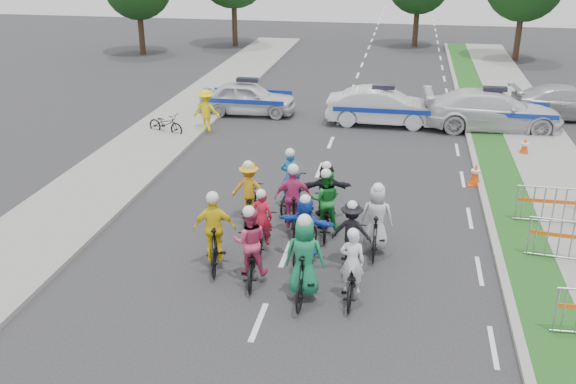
% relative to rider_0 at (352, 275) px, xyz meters
% --- Properties ---
extents(ground, '(90.00, 90.00, 0.00)m').
position_rel_rider_0_xyz_m(ground, '(-1.75, -1.27, -0.57)').
color(ground, '#28282B').
rests_on(ground, ground).
extents(curb_right, '(0.20, 60.00, 0.12)m').
position_rel_rider_0_xyz_m(curb_right, '(3.35, 3.73, -0.51)').
color(curb_right, gray).
rests_on(curb_right, ground).
extents(grass_strip, '(1.20, 60.00, 0.11)m').
position_rel_rider_0_xyz_m(grass_strip, '(4.05, 3.73, -0.51)').
color(grass_strip, '#194C18').
rests_on(grass_strip, ground).
extents(sidewalk_left, '(3.00, 60.00, 0.13)m').
position_rel_rider_0_xyz_m(sidewalk_left, '(-8.25, 3.73, -0.50)').
color(sidewalk_left, gray).
rests_on(sidewalk_left, ground).
extents(rider_0, '(0.59, 1.68, 1.71)m').
position_rel_rider_0_xyz_m(rider_0, '(0.00, 0.00, 0.00)').
color(rider_0, black).
rests_on(rider_0, ground).
extents(rider_1, '(0.86, 1.93, 2.02)m').
position_rel_rider_0_xyz_m(rider_1, '(-0.99, -0.18, 0.21)').
color(rider_1, black).
rests_on(rider_1, ground).
extents(rider_2, '(0.94, 1.90, 1.86)m').
position_rel_rider_0_xyz_m(rider_2, '(-2.31, 0.39, 0.12)').
color(rider_2, black).
rests_on(rider_2, ground).
extents(rider_3, '(1.03, 1.91, 1.94)m').
position_rel_rider_0_xyz_m(rider_3, '(-3.26, 0.84, 0.17)').
color(rider_3, black).
rests_on(rider_3, ground).
extents(rider_4, '(0.96, 1.68, 1.69)m').
position_rel_rider_0_xyz_m(rider_4, '(-0.15, 1.49, 0.09)').
color(rider_4, black).
rests_on(rider_4, ground).
extents(rider_5, '(1.44, 1.71, 1.73)m').
position_rel_rider_0_xyz_m(rider_5, '(-1.25, 1.54, 0.17)').
color(rider_5, black).
rests_on(rider_5, ground).
extents(rider_6, '(0.64, 1.65, 1.66)m').
position_rel_rider_0_xyz_m(rider_6, '(-2.37, 1.86, -0.02)').
color(rider_6, black).
rests_on(rider_6, ground).
extents(rider_7, '(0.78, 1.78, 1.87)m').
position_rel_rider_0_xyz_m(rider_7, '(0.38, 2.25, 0.16)').
color(rider_7, black).
rests_on(rider_7, ground).
extents(rider_8, '(0.81, 1.85, 1.83)m').
position_rel_rider_0_xyz_m(rider_8, '(-0.97, 3.07, 0.11)').
color(rider_8, black).
rests_on(rider_8, ground).
extents(rider_9, '(1.03, 1.90, 1.94)m').
position_rel_rider_0_xyz_m(rider_9, '(-1.79, 2.98, 0.17)').
color(rider_9, black).
rests_on(rider_9, ground).
extents(rider_10, '(1.00, 1.75, 1.74)m').
position_rel_rider_0_xyz_m(rider_10, '(-3.10, 3.54, 0.11)').
color(rider_10, black).
rests_on(rider_10, ground).
extents(rider_11, '(1.44, 1.71, 1.74)m').
position_rel_rider_0_xyz_m(rider_11, '(-1.05, 3.88, 0.17)').
color(rider_11, black).
rests_on(rider_11, ground).
extents(rider_12, '(0.86, 1.86, 1.83)m').
position_rel_rider_0_xyz_m(rider_12, '(-2.15, 4.51, 0.04)').
color(rider_12, black).
rests_on(rider_12, ground).
extents(police_car_0, '(4.18, 1.86, 1.40)m').
position_rel_rider_0_xyz_m(police_car_0, '(-5.75, 14.07, 0.13)').
color(police_car_0, silver).
rests_on(police_car_0, ground).
extents(police_car_1, '(4.48, 1.59, 1.47)m').
position_rel_rider_0_xyz_m(police_car_1, '(-0.02, 13.52, 0.17)').
color(police_car_1, silver).
rests_on(police_car_1, ground).
extents(police_car_2, '(5.49, 2.47, 1.56)m').
position_rel_rider_0_xyz_m(police_car_2, '(4.28, 13.57, 0.21)').
color(police_car_2, silver).
rests_on(police_car_2, ground).
extents(civilian_sedan, '(4.88, 2.37, 1.37)m').
position_rel_rider_0_xyz_m(civilian_sedan, '(7.56, 15.81, 0.11)').
color(civilian_sedan, '#ACACB1').
rests_on(civilian_sedan, ground).
extents(marshal_hiviz, '(1.08, 0.62, 1.66)m').
position_rel_rider_0_xyz_m(marshal_hiviz, '(-6.72, 11.29, 0.26)').
color(marshal_hiviz, yellow).
rests_on(marshal_hiviz, ground).
extents(barrier_1, '(2.04, 0.72, 1.12)m').
position_rel_rider_0_xyz_m(barrier_1, '(4.95, 2.48, -0.01)').
color(barrier_1, '#A5A8AD').
rests_on(barrier_1, ground).
extents(barrier_2, '(2.00, 0.51, 1.12)m').
position_rel_rider_0_xyz_m(barrier_2, '(4.95, 4.60, -0.01)').
color(barrier_2, '#A5A8AD').
rests_on(barrier_2, ground).
extents(cone_0, '(0.40, 0.40, 0.70)m').
position_rel_rider_0_xyz_m(cone_0, '(3.17, 7.33, -0.23)').
color(cone_0, '#F24C0C').
rests_on(cone_0, ground).
extents(cone_1, '(0.40, 0.40, 0.70)m').
position_rel_rider_0_xyz_m(cone_1, '(5.09, 10.43, -0.23)').
color(cone_1, '#F24C0C').
rests_on(cone_1, ground).
extents(parked_bike, '(1.69, 1.04, 0.84)m').
position_rel_rider_0_xyz_m(parked_bike, '(-8.17, 10.61, -0.15)').
color(parked_bike, black).
rests_on(parked_bike, ground).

